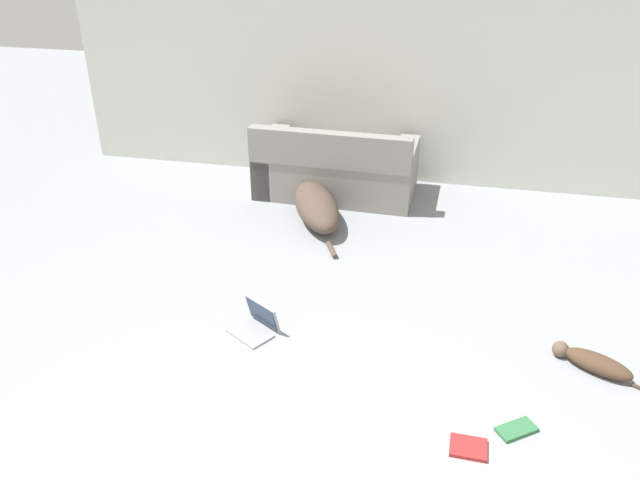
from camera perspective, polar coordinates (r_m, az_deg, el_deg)
The scene contains 7 objects.
wall_back at distance 6.63m, azimuth 6.61°, elevation 15.87°, with size 6.89×0.06×2.54m.
couch at distance 6.46m, azimuth 1.44°, elevation 6.39°, with size 1.63×0.85×0.77m.
dog at distance 5.99m, azimuth -0.46°, elevation 3.31°, with size 0.79×1.37×0.31m.
cat at distance 4.51m, azimuth 23.71°, elevation -10.17°, with size 0.59×0.36×0.12m.
laptop_open at distance 4.50m, azimuth -5.76°, elevation -7.44°, with size 0.40×0.38×0.22m.
book_red at distance 3.77m, azimuth 13.41°, elevation -17.98°, with size 0.21×0.17×0.02m.
book_green at distance 3.94m, azimuth 17.52°, elevation -16.20°, with size 0.26×0.23×0.02m.
Camera 1 is at (0.64, -1.81, 2.70)m, focal length 35.00 mm.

